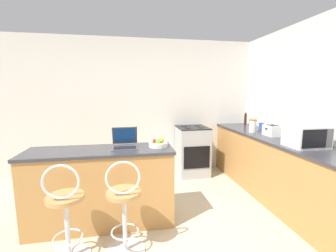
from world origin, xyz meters
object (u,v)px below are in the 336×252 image
at_px(stove_range, 192,151).
at_px(storage_jar, 253,126).
at_px(mug_blue, 261,126).
at_px(toaster, 272,131).
at_px(laptop, 125,142).
at_px(microwave, 307,136).
at_px(pepper_mill, 245,119).
at_px(bar_stool_near, 66,216).
at_px(mug_white, 266,127).
at_px(bar_stool_far, 124,210).
at_px(fruit_bowl, 158,144).

height_order(stove_range, storage_jar, storage_jar).
bearing_deg(mug_blue, toaster, -109.95).
relative_size(stove_range, mug_blue, 8.97).
height_order(laptop, microwave, microwave).
relative_size(laptop, pepper_mill, 1.32).
xyz_separation_m(bar_stool_near, stove_range, (1.81, 1.99, 0.01)).
bearing_deg(mug_white, bar_stool_far, -149.17).
distance_m(pepper_mill, mug_blue, 0.50).
bearing_deg(microwave, toaster, 87.76).
bearing_deg(toaster, stove_range, 132.17).
bearing_deg(laptop, stove_range, 47.15).
relative_size(microwave, fruit_bowl, 1.94).
xyz_separation_m(storage_jar, mug_blue, (0.37, 0.32, -0.06)).
xyz_separation_m(microwave, toaster, (0.03, 0.70, -0.05)).
distance_m(laptop, fruit_bowl, 0.41).
bearing_deg(bar_stool_far, mug_white, 30.83).
height_order(bar_stool_near, pepper_mill, pepper_mill).
distance_m(bar_stool_near, microwave, 2.81).
height_order(laptop, storage_jar, laptop).
bearing_deg(fruit_bowl, stove_range, 58.85).
bearing_deg(microwave, storage_jar, 95.81).
height_order(laptop, stove_range, laptop).
relative_size(bar_stool_near, storage_jar, 4.51).
xyz_separation_m(laptop, mug_white, (2.47, 0.85, -0.01)).
distance_m(bar_stool_near, stove_range, 2.69).
height_order(storage_jar, fruit_bowl, storage_jar).
bearing_deg(laptop, microwave, -10.08).
bearing_deg(laptop, bar_stool_near, -130.99).
bearing_deg(bar_stool_near, microwave, 5.21).
bearing_deg(stove_range, storage_jar, -41.35).
relative_size(microwave, pepper_mill, 1.79).
relative_size(laptop, fruit_bowl, 1.43).
distance_m(storage_jar, mug_blue, 0.49).
height_order(bar_stool_near, mug_white, mug_white).
bearing_deg(toaster, bar_stool_near, -161.09).
xyz_separation_m(toaster, fruit_bowl, (-1.81, -0.37, -0.04)).
distance_m(stove_range, mug_white, 1.41).
bearing_deg(mug_blue, pepper_mill, 95.21).
bearing_deg(microwave, fruit_bowl, 169.63).
bearing_deg(bar_stool_near, mug_white, 26.15).
relative_size(storage_jar, mug_white, 2.12).
xyz_separation_m(mug_white, fruit_bowl, (-2.07, -0.91, -0.01)).
relative_size(laptop, microwave, 0.74).
xyz_separation_m(laptop, storage_jar, (2.08, 0.64, 0.05)).
xyz_separation_m(bar_stool_far, mug_blue, (2.46, 1.59, 0.53)).
bearing_deg(storage_jar, mug_blue, 40.87).
height_order(bar_stool_far, fruit_bowl, fruit_bowl).
relative_size(bar_stool_far, microwave, 2.20).
bearing_deg(mug_blue, mug_white, -72.30).
height_order(bar_stool_far, storage_jar, storage_jar).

